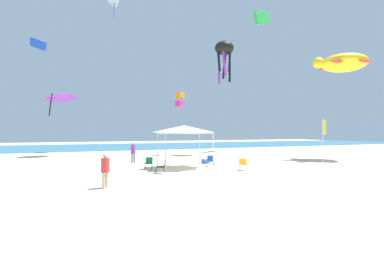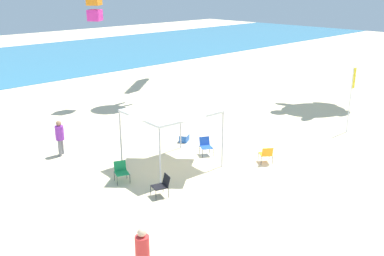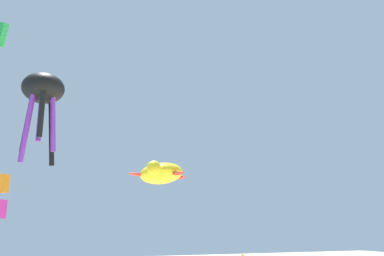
{
  "view_description": "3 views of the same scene",
  "coord_description": "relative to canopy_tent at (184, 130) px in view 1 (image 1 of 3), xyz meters",
  "views": [
    {
      "loc": [
        -9.51,
        -15.27,
        2.62
      ],
      "look_at": [
        -1.97,
        3.36,
        2.88
      ],
      "focal_mm": 25.93,
      "sensor_mm": 36.0,
      "label": 1
    },
    {
      "loc": [
        -14.61,
        -10.02,
        7.76
      ],
      "look_at": [
        -1.26,
        3.53,
        1.49
      ],
      "focal_mm": 41.34,
      "sensor_mm": 36.0,
      "label": 2
    },
    {
      "loc": [
        -15.94,
        13.44,
        5.14
      ],
      "look_at": [
        0.22,
        6.83,
        9.43
      ],
      "focal_mm": 38.04,
      "sensor_mm": 36.0,
      "label": 3
    }
  ],
  "objects": [
    {
      "name": "banner_flag",
      "position": [
        9.99,
        -3.23,
        -0.59
      ],
      "size": [
        0.36,
        0.06,
        3.61
      ],
      "color": "silver",
      "rests_on": "ground"
    },
    {
      "name": "folding_chair_left_of_tent",
      "position": [
        -2.55,
        0.26,
        -2.29
      ],
      "size": [
        0.72,
        0.77,
        0.82
      ],
      "rotation": [
        0.0,
        0.0,
        5.89
      ],
      "color": "black",
      "rests_on": "ground"
    },
    {
      "name": "kite_diamond_white",
      "position": [
        -2.83,
        19.52,
        17.67
      ],
      "size": [
        1.49,
        2.23,
        3.76
      ],
      "rotation": [
        0.0,
        0.0,
        1.99
      ],
      "color": "white"
    },
    {
      "name": "canopy_tent",
      "position": [
        0.0,
        0.0,
        0.0
      ],
      "size": [
        3.66,
        3.33,
        3.08
      ],
      "rotation": [
        0.0,
        0.0,
        -0.09
      ],
      "color": "#B7B7BC",
      "rests_on": "ground"
    },
    {
      "name": "kite_octopus_black",
      "position": [
        8.48,
        9.45,
        9.31
      ],
      "size": [
        2.2,
        2.2,
        4.88
      ],
      "rotation": [
        0.0,
        0.0,
        3.16
      ],
      "color": "black"
    },
    {
      "name": "folding_chair_near_cooler",
      "position": [
        3.2,
        -2.79,
        -2.29
      ],
      "size": [
        0.79,
        0.81,
        0.82
      ],
      "rotation": [
        0.0,
        0.0,
        2.48
      ],
      "color": "black",
      "rests_on": "ground"
    },
    {
      "name": "folding_chair_right_of_tent",
      "position": [
        2.06,
        -0.1,
        -2.29
      ],
      "size": [
        0.75,
        0.79,
        0.82
      ],
      "rotation": [
        0.0,
        0.0,
        5.78
      ],
      "color": "black",
      "rests_on": "ground"
    },
    {
      "name": "cooler_box",
      "position": [
        2.59,
        1.92,
        -2.56
      ],
      "size": [
        0.74,
        0.66,
        0.4
      ],
      "color": "blue",
      "rests_on": "ground"
    },
    {
      "name": "ocean_strip",
      "position": [
        2.5,
        31.49,
        -2.75
      ],
      "size": [
        120.0,
        23.19,
        0.02
      ],
      "primitive_type": "cube",
      "color": "teal",
      "rests_on": "ground"
    },
    {
      "name": "kite_box_orange",
      "position": [
        3.52,
        10.96,
        3.53
      ],
      "size": [
        1.08,
        1.08,
        1.64
      ],
      "rotation": [
        0.0,
        0.0,
        5.31
      ],
      "color": "orange"
    },
    {
      "name": "kite_parafoil_blue",
      "position": [
        -12.27,
        23.13,
        11.6
      ],
      "size": [
        2.4,
        3.45,
        2.38
      ],
      "rotation": [
        0.0,
        0.0,
        5.34
      ],
      "color": "blue"
    },
    {
      "name": "kite_delta_purple",
      "position": [
        -8.88,
        14.04,
        3.73
      ],
      "size": [
        4.56,
        4.56,
        2.87
      ],
      "rotation": [
        0.0,
        0.0,
        0.72
      ],
      "color": "purple"
    },
    {
      "name": "person_near_umbrella",
      "position": [
        -5.92,
        -5.41,
        -1.81
      ],
      "size": [
        0.39,
        0.39,
        1.63
      ],
      "rotation": [
        0.0,
        0.0,
        4.13
      ],
      "color": "#C6B28C",
      "rests_on": "ground"
    },
    {
      "name": "kite_parafoil_green",
      "position": [
        16.89,
        13.58,
        15.98
      ],
      "size": [
        5.02,
        3.46,
        3.44
      ],
      "rotation": [
        0.0,
        0.0,
        3.74
      ],
      "color": "green"
    },
    {
      "name": "person_far_stroller",
      "position": [
        -2.86,
        4.61,
        -1.76
      ],
      "size": [
        0.4,
        0.4,
        1.7
      ],
      "rotation": [
        0.0,
        0.0,
        3.88
      ],
      "color": "slate",
      "rests_on": "ground"
    },
    {
      "name": "folding_chair_facing_ocean",
      "position": [
        -2.21,
        -1.92,
        -2.29
      ],
      "size": [
        0.75,
        0.68,
        0.82
      ],
      "rotation": [
        0.0,
        0.0,
        4.42
      ],
      "color": "black",
      "rests_on": "ground"
    },
    {
      "name": "kite_turtle_yellow",
      "position": [
        16.33,
        0.25,
        6.44
      ],
      "size": [
        5.4,
        5.36,
        1.97
      ],
      "rotation": [
        0.0,
        0.0,
        2.59
      ],
      "color": "yellow"
    },
    {
      "name": "ground",
      "position": [
        2.5,
        -3.57,
        -2.81
      ],
      "size": [
        120.0,
        120.0,
        0.1
      ],
      "primitive_type": "cube",
      "color": "beige"
    }
  ]
}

